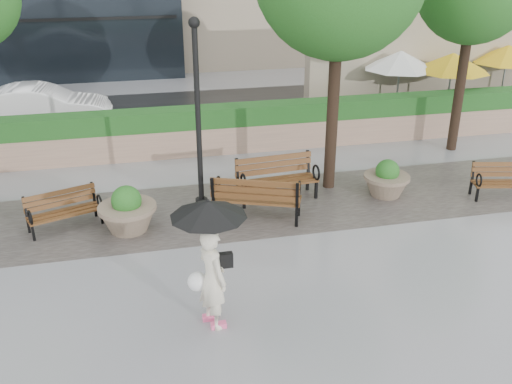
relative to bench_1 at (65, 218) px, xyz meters
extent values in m
plane|color=gray|center=(3.18, -2.84, -0.24)|extent=(100.00, 100.00, 0.00)
cube|color=#383330|center=(3.18, 0.16, -0.24)|extent=(28.00, 3.20, 0.01)
cube|color=tan|center=(3.18, 4.16, 0.16)|extent=(24.00, 0.80, 0.80)
cube|color=#184A19|center=(3.18, 4.16, 0.83)|extent=(24.00, 0.75, 0.55)
cube|color=tan|center=(12.68, 7.16, 1.76)|extent=(10.00, 0.60, 4.00)
cube|color=#184A19|center=(12.18, 4.96, 0.21)|extent=(8.00, 0.50, 0.90)
cube|color=black|center=(3.18, 8.16, -0.24)|extent=(40.00, 7.00, 0.00)
cube|color=brown|center=(0.01, -0.03, 0.13)|extent=(1.60, 0.96, 0.04)
cube|color=brown|center=(-0.07, 0.19, 0.40)|extent=(1.48, 0.62, 0.36)
cube|color=black|center=(0.00, -0.01, -0.05)|extent=(1.63, 1.04, 0.39)
torus|color=black|center=(-0.62, -0.42, 0.29)|extent=(0.15, 0.31, 0.32)
torus|color=black|center=(0.75, 0.07, 0.29)|extent=(0.15, 0.31, 0.32)
cube|color=brown|center=(4.14, -0.43, 0.23)|extent=(2.02, 1.26, 0.05)
cube|color=brown|center=(4.03, -0.71, 0.57)|extent=(1.86, 0.84, 0.46)
cube|color=black|center=(4.13, -0.46, 0.00)|extent=(2.06, 1.36, 0.50)
torus|color=black|center=(5.06, -0.59, 0.43)|extent=(0.20, 0.39, 0.40)
torus|color=black|center=(3.36, 0.09, 0.43)|extent=(0.20, 0.39, 0.40)
cube|color=brown|center=(4.84, 0.42, 0.22)|extent=(1.96, 0.74, 0.05)
cube|color=brown|center=(4.82, 0.72, 0.55)|extent=(1.92, 0.30, 0.45)
cube|color=black|center=(4.84, 0.45, 0.00)|extent=(1.97, 0.85, 0.49)
torus|color=black|center=(3.96, 0.15, 0.42)|extent=(0.09, 0.40, 0.39)
torus|color=black|center=(5.76, 0.31, 0.42)|extent=(0.09, 0.40, 0.39)
cube|color=brown|center=(10.21, -0.74, 0.14)|extent=(1.64, 0.80, 0.04)
cube|color=brown|center=(10.26, -0.50, 0.41)|extent=(1.56, 0.45, 0.37)
cube|color=black|center=(10.21, -0.72, -0.04)|extent=(1.66, 0.89, 0.40)
torus|color=black|center=(9.45, -0.73, 0.30)|extent=(0.11, 0.33, 0.32)
cylinder|color=#7F6B56|center=(1.33, -0.41, 0.30)|extent=(1.23, 1.23, 0.10)
sphere|color=#1F4814|center=(1.33, -0.41, 0.47)|extent=(0.63, 0.63, 0.63)
cylinder|color=#7F6B56|center=(7.48, 0.06, 0.25)|extent=(1.11, 1.11, 0.09)
sphere|color=#1F4814|center=(7.48, 0.06, 0.40)|extent=(0.57, 0.57, 0.57)
cylinder|color=black|center=(2.99, 0.23, 1.83)|extent=(0.12, 0.12, 4.15)
cylinder|color=black|center=(2.99, 0.23, -0.09)|extent=(0.28, 0.28, 0.30)
sphere|color=black|center=(2.99, 0.23, 3.96)|extent=(0.24, 0.24, 0.24)
cylinder|color=black|center=(6.31, 0.89, 2.14)|extent=(0.28, 0.28, 4.77)
cylinder|color=black|center=(10.85, 2.77, 1.91)|extent=(0.28, 0.28, 4.31)
sphere|color=#1F4814|center=(11.45, 3.07, 3.94)|extent=(2.17, 2.17, 2.17)
cylinder|color=black|center=(10.68, 6.24, -0.19)|extent=(0.40, 0.40, 0.10)
cylinder|color=#99999E|center=(10.68, 6.24, 0.86)|extent=(0.06, 0.06, 2.20)
cone|color=white|center=(10.68, 6.24, 1.76)|extent=(2.50, 2.50, 0.60)
cylinder|color=black|center=(12.20, 5.49, -0.19)|extent=(0.40, 0.40, 0.10)
cylinder|color=#99999E|center=(12.20, 5.49, 0.86)|extent=(0.06, 0.06, 2.20)
cone|color=gold|center=(12.20, 5.49, 1.76)|extent=(2.50, 2.50, 0.60)
cylinder|color=black|center=(14.94, 6.44, -0.19)|extent=(0.40, 0.40, 0.10)
cylinder|color=#99999E|center=(14.94, 6.44, 0.86)|extent=(0.06, 0.06, 2.20)
cone|color=gold|center=(14.94, 6.44, 1.76)|extent=(2.50, 2.50, 0.60)
imported|color=white|center=(-1.22, 7.60, 0.48)|extent=(4.48, 1.76, 1.45)
imported|color=#ECE2C6|center=(2.59, -4.04, 0.67)|extent=(0.68, 0.79, 1.82)
cube|color=#F2598C|center=(2.54, -3.93, -0.20)|extent=(0.20, 0.27, 0.09)
cube|color=#F2598C|center=(2.64, -4.16, -0.20)|extent=(0.20, 0.27, 0.09)
cube|color=black|center=(2.77, -3.90, 0.84)|extent=(0.24, 0.36, 0.25)
sphere|color=white|center=(2.37, -3.89, 0.50)|extent=(0.32, 0.32, 0.32)
cylinder|color=black|center=(2.57, -3.99, 1.35)|extent=(0.02, 0.02, 0.97)
cone|color=black|center=(2.57, -3.99, 1.80)|extent=(1.18, 1.18, 0.25)
camera|label=1|loc=(1.55, -11.63, 5.47)|focal=40.00mm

